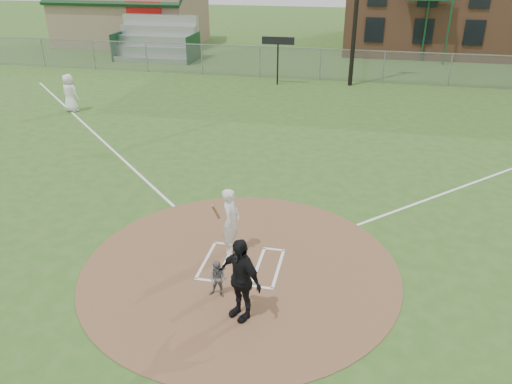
% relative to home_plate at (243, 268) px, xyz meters
% --- Properties ---
extents(ground, '(140.00, 140.00, 0.00)m').
position_rel_home_plate_xyz_m(ground, '(-0.08, 0.07, -0.04)').
color(ground, '#31571E').
rests_on(ground, ground).
extents(dirt_circle, '(8.40, 8.40, 0.02)m').
position_rel_home_plate_xyz_m(dirt_circle, '(-0.08, 0.07, -0.03)').
color(dirt_circle, brown).
rests_on(dirt_circle, ground).
extents(home_plate, '(0.56, 0.56, 0.03)m').
position_rel_home_plate_xyz_m(home_plate, '(0.00, 0.00, 0.00)').
color(home_plate, white).
rests_on(home_plate, dirt_circle).
extents(foul_line_third, '(17.04, 17.04, 0.01)m').
position_rel_home_plate_xyz_m(foul_line_third, '(-9.08, 9.07, -0.03)').
color(foul_line_third, white).
rests_on(foul_line_third, ground).
extents(catcher, '(0.49, 0.39, 0.97)m').
position_rel_home_plate_xyz_m(catcher, '(-0.32, -1.22, 0.47)').
color(catcher, slate).
rests_on(catcher, dirt_circle).
extents(umpire, '(1.28, 1.04, 2.03)m').
position_rel_home_plate_xyz_m(umpire, '(0.39, -1.82, 1.00)').
color(umpire, black).
rests_on(umpire, dirt_circle).
extents(ondeck_player, '(1.07, 0.83, 1.95)m').
position_rel_home_plate_xyz_m(ondeck_player, '(-12.16, 12.29, 0.94)').
color(ondeck_player, white).
rests_on(ondeck_player, ground).
extents(batters_boxes, '(2.08, 1.88, 0.01)m').
position_rel_home_plate_xyz_m(batters_boxes, '(-0.08, 0.22, -0.01)').
color(batters_boxes, white).
rests_on(batters_boxes, dirt_circle).
extents(batter_at_plate, '(0.58, 1.06, 1.92)m').
position_rel_home_plate_xyz_m(batter_at_plate, '(-0.50, 0.78, 0.95)').
color(batter_at_plate, silver).
rests_on(batter_at_plate, dirt_circle).
extents(outfield_fence, '(56.08, 0.08, 2.03)m').
position_rel_home_plate_xyz_m(outfield_fence, '(-0.08, 22.07, 0.98)').
color(outfield_fence, slate).
rests_on(outfield_fence, ground).
extents(bleachers, '(6.08, 3.20, 3.20)m').
position_rel_home_plate_xyz_m(bleachers, '(-13.08, 26.27, 1.55)').
color(bleachers, '#B7BABF').
rests_on(bleachers, ground).
extents(clubhouse, '(12.20, 8.71, 6.23)m').
position_rel_home_plate_xyz_m(clubhouse, '(-18.08, 33.06, 2.35)').
color(clubhouse, gray).
rests_on(clubhouse, ground).
extents(scoreboard_sign, '(2.00, 0.10, 2.93)m').
position_rel_home_plate_xyz_m(scoreboard_sign, '(-2.58, 20.27, 2.35)').
color(scoreboard_sign, black).
rests_on(scoreboard_sign, ground).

